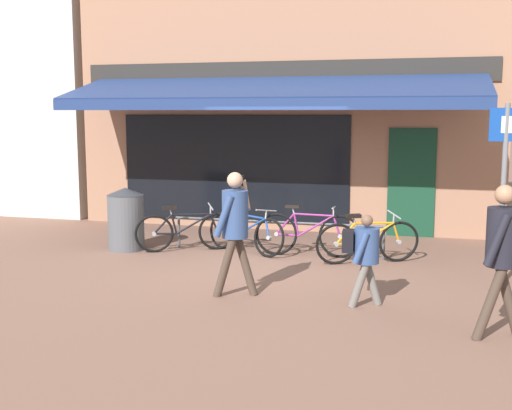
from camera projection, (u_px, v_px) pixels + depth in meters
name	position (u px, v px, depth m)	size (l,w,h in m)	color
ground_plane	(258.00, 263.00, 10.29)	(160.00, 160.00, 0.00)	brown
shop_front	(295.00, 76.00, 14.18)	(8.77, 4.88, 6.41)	#9E7056
bike_rack_rail	(277.00, 226.00, 10.92)	(3.69, 0.04, 0.57)	#47494F
bicycle_black	(186.00, 231.00, 11.12)	(1.61, 0.91, 0.82)	black
bicycle_blue	(245.00, 232.00, 11.05)	(1.61, 0.91, 0.82)	black
bicycle_purple	(308.00, 233.00, 10.76)	(1.79, 0.52, 0.87)	black
bicycle_orange	(368.00, 241.00, 10.22)	(1.60, 0.85, 0.83)	black
pedestrian_adult	(235.00, 220.00, 8.33)	(0.56, 0.58, 1.65)	#47382D
pedestrian_child	(364.00, 250.00, 7.93)	(0.51, 0.53, 1.17)	slate
pedestrian_second_adult	(502.00, 245.00, 6.74)	(0.55, 0.58, 1.67)	#47382D
litter_bin	(126.00, 219.00, 11.24)	(0.64, 0.64, 1.10)	#515459
parking_sign	(504.00, 178.00, 8.54)	(0.44, 0.07, 2.52)	slate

